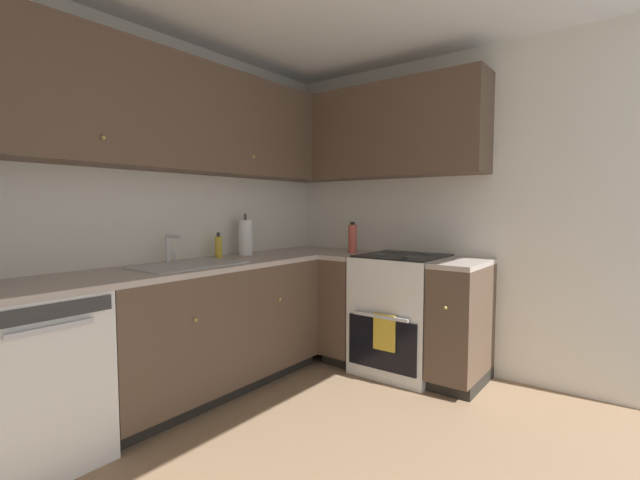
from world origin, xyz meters
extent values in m
cube|color=silver|center=(0.00, 1.45, 1.22)|extent=(3.78, 0.05, 2.44)
cube|color=silver|center=(1.86, 0.00, 1.22)|extent=(0.05, 2.95, 2.44)
cube|color=white|center=(-0.71, 1.12, 0.43)|extent=(0.60, 0.60, 0.86)
cube|color=#333333|center=(-0.71, 0.82, 0.81)|extent=(0.55, 0.01, 0.07)
cube|color=silver|center=(-0.71, 0.81, 0.74)|extent=(0.36, 0.02, 0.02)
cube|color=brown|center=(0.42, 1.12, 0.47)|extent=(1.64, 0.60, 0.77)
cube|color=black|center=(0.42, 1.15, 0.04)|extent=(1.64, 0.54, 0.09)
sphere|color=tan|center=(0.06, 0.81, 0.62)|extent=(0.02, 0.02, 0.02)
sphere|color=tan|center=(0.78, 0.81, 0.62)|extent=(0.02, 0.02, 0.02)
cube|color=#B7A89E|center=(0.42, 1.12, 0.88)|extent=(2.85, 0.60, 0.03)
cube|color=brown|center=(1.54, 0.69, 0.47)|extent=(0.60, 0.26, 0.77)
cube|color=black|center=(1.57, 0.69, 0.04)|extent=(0.54, 0.26, 0.09)
cube|color=brown|center=(1.54, -0.23, 0.47)|extent=(0.60, 0.30, 0.77)
cube|color=black|center=(1.57, -0.23, 0.04)|extent=(0.54, 0.30, 0.09)
sphere|color=tan|center=(1.23, -0.23, 0.62)|extent=(0.02, 0.02, 0.02)
cube|color=#B7A89E|center=(1.54, 0.69, 0.88)|extent=(0.60, 0.26, 0.03)
cube|color=#B7A89E|center=(1.54, -0.23, 0.88)|extent=(0.60, 0.30, 0.03)
cube|color=white|center=(1.56, 0.24, 0.45)|extent=(0.64, 0.62, 0.89)
cube|color=black|center=(1.23, 0.24, 0.29)|extent=(0.02, 0.55, 0.38)
cube|color=silver|center=(1.21, 0.24, 0.49)|extent=(0.02, 0.43, 0.02)
cube|color=black|center=(1.56, 0.24, 0.90)|extent=(0.59, 0.60, 0.01)
cube|color=white|center=(1.86, 0.24, 0.97)|extent=(0.03, 0.60, 0.15)
cylinder|color=#4C4C4C|center=(1.42, 0.10, 0.91)|extent=(0.11, 0.11, 0.01)
cylinder|color=#4C4C4C|center=(1.42, 0.38, 0.91)|extent=(0.11, 0.11, 0.01)
cylinder|color=#4C4C4C|center=(1.70, 0.10, 0.91)|extent=(0.11, 0.11, 0.01)
cylinder|color=#4C4C4C|center=(1.70, 0.38, 0.91)|extent=(0.11, 0.11, 0.01)
cube|color=gold|center=(1.21, 0.21, 0.38)|extent=(0.02, 0.17, 0.26)
cube|color=brown|center=(0.26, 1.26, 1.87)|extent=(2.53, 0.32, 0.73)
sphere|color=tan|center=(-0.30, 1.09, 1.64)|extent=(0.02, 0.02, 0.02)
sphere|color=tan|center=(0.81, 1.09, 1.64)|extent=(0.02, 0.02, 0.02)
cube|color=brown|center=(1.68, 0.55, 1.87)|extent=(0.32, 1.75, 0.73)
cube|color=#B7B7BC|center=(0.23, 1.09, 0.90)|extent=(0.68, 0.40, 0.01)
cube|color=gray|center=(0.23, 1.09, 0.85)|extent=(0.63, 0.36, 0.09)
cube|color=#99999E|center=(0.23, 1.09, 0.86)|extent=(0.02, 0.35, 0.06)
cylinder|color=silver|center=(0.23, 1.32, 0.99)|extent=(0.02, 0.02, 0.19)
cylinder|color=silver|center=(0.23, 1.25, 1.08)|extent=(0.02, 0.15, 0.02)
cylinder|color=silver|center=(0.28, 1.32, 0.92)|extent=(0.02, 0.02, 0.06)
cylinder|color=gold|center=(0.65, 1.30, 0.97)|extent=(0.05, 0.05, 0.16)
cylinder|color=#262626|center=(0.65, 1.30, 1.07)|extent=(0.02, 0.02, 0.03)
cylinder|color=white|center=(0.90, 1.28, 1.03)|extent=(0.11, 0.11, 0.28)
cylinder|color=#3F3F3F|center=(0.90, 1.28, 1.05)|extent=(0.02, 0.02, 0.34)
cylinder|color=#BF4C3F|center=(1.54, 0.69, 1.01)|extent=(0.07, 0.07, 0.23)
cylinder|color=black|center=(1.54, 0.69, 1.14)|extent=(0.04, 0.04, 0.02)
camera|label=1|loc=(-1.50, -1.27, 1.26)|focal=24.67mm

